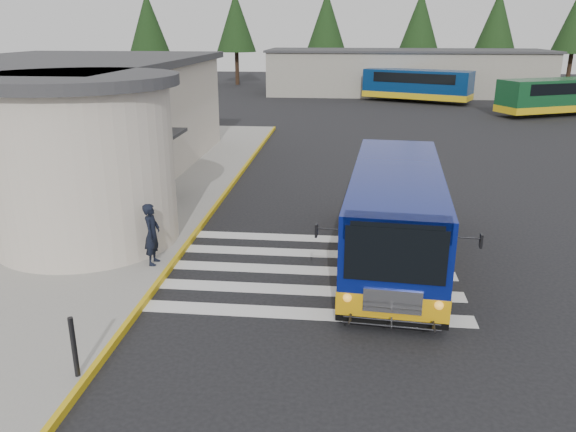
# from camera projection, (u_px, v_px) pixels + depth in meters

# --- Properties ---
(ground) EXTENTS (140.00, 140.00, 0.00)m
(ground) POSITION_uv_depth(u_px,v_px,m) (324.00, 259.00, 15.69)
(ground) COLOR black
(ground) RESTS_ON ground
(sidewalk) EXTENTS (10.00, 34.00, 0.15)m
(sidewalk) POSITION_uv_depth(u_px,v_px,m) (80.00, 204.00, 20.32)
(sidewalk) COLOR gray
(sidewalk) RESTS_ON ground
(curb_strip) EXTENTS (0.12, 34.00, 0.16)m
(curb_strip) POSITION_uv_depth(u_px,v_px,m) (214.00, 209.00, 19.83)
(curb_strip) COLOR gold
(curb_strip) RESTS_ON ground
(station_building) EXTENTS (12.70, 18.70, 4.80)m
(station_building) POSITION_uv_depth(u_px,v_px,m) (62.00, 122.00, 22.45)
(station_building) COLOR beige
(station_building) RESTS_ON ground
(crosswalk) EXTENTS (8.00, 5.35, 0.01)m
(crosswalk) POSITION_uv_depth(u_px,v_px,m) (304.00, 270.00, 14.98)
(crosswalk) COLOR silver
(crosswalk) RESTS_ON ground
(depot_building) EXTENTS (26.40, 8.40, 4.20)m
(depot_building) POSITION_uv_depth(u_px,v_px,m) (405.00, 72.00, 54.03)
(depot_building) COLOR gray
(depot_building) RESTS_ON ground
(tree_line) EXTENTS (58.40, 4.40, 10.00)m
(tree_line) POSITION_uv_depth(u_px,v_px,m) (404.00, 22.00, 60.06)
(tree_line) COLOR black
(tree_line) RESTS_ON ground
(transit_bus) EXTENTS (3.50, 9.24, 2.56)m
(transit_bus) POSITION_uv_depth(u_px,v_px,m) (395.00, 218.00, 15.32)
(transit_bus) COLOR navy
(transit_bus) RESTS_ON ground
(pedestrian_a) EXTENTS (0.41, 0.62, 1.67)m
(pedestrian_a) POSITION_uv_depth(u_px,v_px,m) (152.00, 234.00, 14.79)
(pedestrian_a) COLOR black
(pedestrian_a) RESTS_ON sidewalk
(pedestrian_b) EXTENTS (1.11, 1.14, 1.86)m
(pedestrian_b) POSITION_uv_depth(u_px,v_px,m) (75.00, 216.00, 15.95)
(pedestrian_b) COLOR black
(pedestrian_b) RESTS_ON sidewalk
(bollard) EXTENTS (0.10, 0.10, 1.18)m
(bollard) POSITION_uv_depth(u_px,v_px,m) (74.00, 347.00, 10.01)
(bollard) COLOR black
(bollard) RESTS_ON sidewalk
(far_bus_a) EXTENTS (9.39, 6.02, 2.36)m
(far_bus_a) POSITION_uv_depth(u_px,v_px,m) (417.00, 84.00, 48.40)
(far_bus_a) COLOR #072653
(far_bus_a) RESTS_ON ground
(far_bus_b) EXTENTS (9.05, 5.96, 2.28)m
(far_bus_b) POSITION_uv_depth(u_px,v_px,m) (556.00, 95.00, 40.99)
(far_bus_b) COLOR #114321
(far_bus_b) RESTS_ON ground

